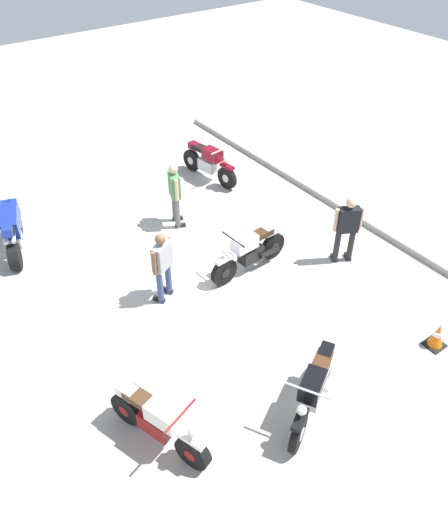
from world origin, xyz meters
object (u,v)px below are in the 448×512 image
(person_in_black_shirt, at_px, (347,226))
(motorcycle_cream_vintage, at_px, (158,421))
(motorcycle_maroon_cruiser, at_px, (209,162))
(motorcycle_silver_cruiser, at_px, (250,251))
(person_in_green_shirt, at_px, (175,191))
(person_in_gray_shirt, at_px, (162,263))
(traffic_cone, at_px, (437,336))
(motorcycle_blue_sportbike, at_px, (13,229))
(motorcycle_black_cruiser, at_px, (314,390))

(person_in_black_shirt, bearing_deg, motorcycle_cream_vintage, 133.62)
(motorcycle_maroon_cruiser, relative_size, motorcycle_silver_cruiser, 1.00)
(person_in_green_shirt, bearing_deg, motorcycle_silver_cruiser, -62.01)
(motorcycle_silver_cruiser, xyz_separation_m, person_in_gray_shirt, (-0.32, -2.00, 0.40))
(motorcycle_cream_vintage, bearing_deg, motorcycle_silver_cruiser, 104.91)
(person_in_black_shirt, xyz_separation_m, traffic_cone, (2.87, -0.47, -0.69))
(motorcycle_silver_cruiser, bearing_deg, motorcycle_maroon_cruiser, -116.37)
(person_in_green_shirt, bearing_deg, traffic_cone, -54.20)
(motorcycle_maroon_cruiser, height_order, traffic_cone, motorcycle_maroon_cruiser)
(motorcycle_cream_vintage, height_order, person_in_green_shirt, person_in_green_shirt)
(motorcycle_blue_sportbike, bearing_deg, person_in_black_shirt, -108.80)
(motorcycle_cream_vintage, bearing_deg, traffic_cone, 57.13)
(motorcycle_black_cruiser, relative_size, person_in_black_shirt, 1.13)
(motorcycle_cream_vintage, xyz_separation_m, person_in_green_shirt, (-5.04, 3.45, 0.46))
(motorcycle_maroon_cruiser, relative_size, person_in_gray_shirt, 1.28)
(motorcycle_blue_sportbike, bearing_deg, motorcycle_cream_vintage, -158.45)
(traffic_cone, bearing_deg, person_in_green_shirt, -164.14)
(motorcycle_maroon_cruiser, bearing_deg, person_in_green_shirt, -62.79)
(motorcycle_cream_vintage, distance_m, motorcycle_black_cruiser, 2.55)
(motorcycle_maroon_cruiser, distance_m, traffic_cone, 7.77)
(motorcycle_maroon_cruiser, xyz_separation_m, traffic_cone, (7.77, -0.15, -0.26))
(motorcycle_maroon_cruiser, relative_size, person_in_black_shirt, 1.25)
(motorcycle_blue_sportbike, relative_size, person_in_gray_shirt, 1.17)
(traffic_cone, bearing_deg, person_in_black_shirt, 170.76)
(person_in_gray_shirt, bearing_deg, traffic_cone, -167.24)
(person_in_black_shirt, bearing_deg, person_in_green_shirt, 61.58)
(motorcycle_cream_vintage, bearing_deg, person_in_black_shirt, 86.43)
(motorcycle_cream_vintage, relative_size, person_in_green_shirt, 1.14)
(motorcycle_maroon_cruiser, height_order, person_in_black_shirt, person_in_black_shirt)
(motorcycle_black_cruiser, relative_size, person_in_green_shirt, 1.13)
(person_in_black_shirt, bearing_deg, motorcycle_black_cruiser, 155.50)
(motorcycle_maroon_cruiser, bearing_deg, motorcycle_black_cruiser, -30.85)
(motorcycle_maroon_cruiser, xyz_separation_m, person_in_gray_shirt, (3.60, -3.60, 0.40))
(motorcycle_silver_cruiser, xyz_separation_m, person_in_green_shirt, (-2.51, -0.35, 0.43))
(motorcycle_black_cruiser, height_order, traffic_cone, motorcycle_black_cruiser)
(motorcycle_blue_sportbike, xyz_separation_m, person_in_black_shirt, (4.75, 5.88, 0.36))
(traffic_cone, bearing_deg, motorcycle_blue_sportbike, -144.66)
(person_in_gray_shirt, bearing_deg, motorcycle_silver_cruiser, -125.82)
(person_in_black_shirt, bearing_deg, motorcycle_maroon_cruiser, 32.14)
(motorcycle_blue_sportbike, distance_m, motorcycle_cream_vintage, 6.31)
(person_in_black_shirt, distance_m, traffic_cone, 2.99)
(motorcycle_maroon_cruiser, relative_size, traffic_cone, 3.93)
(person_in_gray_shirt, height_order, traffic_cone, person_in_gray_shirt)
(motorcycle_black_cruiser, distance_m, traffic_cone, 2.93)
(motorcycle_maroon_cruiser, height_order, person_in_green_shirt, person_in_green_shirt)
(motorcycle_silver_cruiser, bearing_deg, motorcycle_cream_vintage, 29.57)
(motorcycle_black_cruiser, distance_m, person_in_black_shirt, 4.25)
(person_in_green_shirt, bearing_deg, motorcycle_maroon_cruiser, 55.67)
(motorcycle_cream_vintage, bearing_deg, person_in_gray_shirt, 128.87)
(person_in_gray_shirt, height_order, person_in_black_shirt, person_in_black_shirt)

